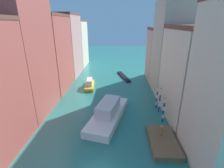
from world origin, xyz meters
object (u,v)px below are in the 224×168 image
object	(u,v)px
mooring_pole_2	(157,97)
gondola_black	(124,76)
waterfront_dock	(163,141)
mooring_pole_1	(160,100)
mooring_pole_0	(164,109)
motorboat_0	(90,84)
person_on_dock	(161,131)
vaporetto_white	(108,113)

from	to	relation	value
mooring_pole_2	gondola_black	size ratio (longest dim) A/B	0.45
waterfront_dock	mooring_pole_2	distance (m)	9.83
waterfront_dock	mooring_pole_1	world-z (taller)	mooring_pole_1
mooring_pole_0	motorboat_0	world-z (taller)	mooring_pole_0
person_on_dock	vaporetto_white	distance (m)	8.79
waterfront_dock	mooring_pole_0	bearing A→B (deg)	76.86
person_on_dock	vaporetto_white	bearing A→B (deg)	145.72
waterfront_dock	vaporetto_white	xyz separation A→B (m)	(-7.41, 5.75, 0.74)
mooring_pole_1	gondola_black	xyz separation A→B (m)	(-5.61, 19.72, -2.16)
mooring_pole_0	mooring_pole_1	distance (m)	2.94
gondola_black	vaporetto_white	bearing A→B (deg)	-97.84
mooring_pole_2	waterfront_dock	bearing A→B (deg)	-96.74
mooring_pole_0	gondola_black	bearing A→B (deg)	103.81
waterfront_dock	mooring_pole_0	world-z (taller)	mooring_pole_0
gondola_black	person_on_dock	bearing A→B (deg)	-81.12
mooring_pole_2	motorboat_0	world-z (taller)	mooring_pole_2
waterfront_dock	mooring_pole_2	bearing A→B (deg)	83.26
waterfront_dock	mooring_pole_1	size ratio (longest dim) A/B	1.36
mooring_pole_1	vaporetto_white	xyz separation A→B (m)	(-8.65, -2.34, -1.30)
mooring_pole_0	mooring_pole_1	bearing A→B (deg)	89.23
person_on_dock	motorboat_0	distance (m)	22.70
vaporetto_white	motorboat_0	world-z (taller)	vaporetto_white
mooring_pole_1	vaporetto_white	distance (m)	9.05
mooring_pole_0	motorboat_0	bearing A→B (deg)	133.96
waterfront_dock	mooring_pole_0	distance (m)	5.60
mooring_pole_0	motorboat_0	distance (m)	20.19
person_on_dock	motorboat_0	size ratio (longest dim) A/B	0.22
person_on_dock	mooring_pole_0	size ratio (longest dim) A/B	0.36
waterfront_dock	mooring_pole_0	size ratio (longest dim) A/B	1.48
mooring_pole_0	mooring_pole_2	bearing A→B (deg)	90.89
waterfront_dock	person_on_dock	bearing A→B (deg)	100.27
gondola_black	motorboat_0	world-z (taller)	motorboat_0
person_on_dock	mooring_pole_1	bearing A→B (deg)	79.23
mooring_pole_2	gondola_black	world-z (taller)	mooring_pole_2
waterfront_dock	mooring_pole_1	distance (m)	8.43
waterfront_dock	gondola_black	xyz separation A→B (m)	(-4.37, 27.81, -0.13)
person_on_dock	gondola_black	size ratio (longest dim) A/B	0.17
person_on_dock	gondola_black	bearing A→B (deg)	98.88
person_on_dock	motorboat_0	xyz separation A→B (m)	(-12.63, 18.85, -0.65)
mooring_pole_2	motorboat_0	distance (m)	17.22
person_on_dock	motorboat_0	world-z (taller)	person_on_dock
mooring_pole_1	vaporetto_white	bearing A→B (deg)	-164.85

